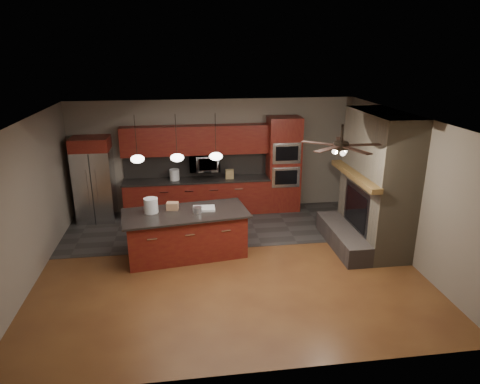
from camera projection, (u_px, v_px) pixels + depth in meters
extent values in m
plane|color=brown|center=(228.00, 262.00, 8.34)|extent=(7.00, 7.00, 0.00)
cube|color=white|center=(227.00, 119.00, 7.43)|extent=(7.00, 6.00, 0.02)
cube|color=#72695B|center=(215.00, 156.00, 10.70)|extent=(7.00, 0.02, 2.80)
cube|color=#72695B|center=(406.00, 187.00, 8.34)|extent=(0.02, 6.00, 2.80)
cube|color=#72695B|center=(28.00, 204.00, 7.43)|extent=(0.02, 6.00, 2.80)
cube|color=#302D2B|center=(220.00, 226.00, 10.02)|extent=(7.00, 2.40, 0.01)
cube|color=#746853|center=(377.00, 181.00, 8.66)|extent=(0.80, 2.00, 2.80)
cube|color=#4D433F|center=(342.00, 237.00, 8.96)|extent=(0.50, 2.00, 0.40)
cube|color=#2D2D30|center=(357.00, 209.00, 8.80)|extent=(0.05, 1.20, 0.95)
cube|color=black|center=(356.00, 209.00, 8.79)|extent=(0.02, 1.00, 0.75)
cube|color=brown|center=(355.00, 175.00, 8.55)|extent=(0.22, 2.10, 0.10)
cube|color=maroon|center=(197.00, 197.00, 10.67)|extent=(3.55, 0.60, 0.86)
cube|color=black|center=(197.00, 180.00, 10.52)|extent=(3.59, 0.64, 0.04)
cube|color=black|center=(196.00, 164.00, 10.68)|extent=(3.55, 0.03, 0.60)
cube|color=maroon|center=(195.00, 140.00, 10.32)|extent=(3.55, 0.35, 0.70)
cube|color=maroon|center=(283.00, 165.00, 10.70)|extent=(0.80, 0.60, 2.38)
cube|color=silver|center=(286.00, 177.00, 10.49)|extent=(0.70, 0.03, 0.52)
cube|color=black|center=(286.00, 177.00, 10.48)|extent=(0.55, 0.02, 0.35)
cube|color=silver|center=(287.00, 153.00, 10.30)|extent=(0.70, 0.03, 0.52)
cube|color=black|center=(287.00, 154.00, 10.28)|extent=(0.55, 0.02, 0.35)
imported|color=silver|center=(204.00, 163.00, 10.46)|extent=(0.73, 0.41, 0.50)
cube|color=silver|center=(95.00, 186.00, 10.14)|extent=(0.86, 0.72, 1.72)
cube|color=#2D2D30|center=(92.00, 191.00, 9.80)|extent=(0.02, 0.02, 1.70)
cube|color=silver|center=(87.00, 189.00, 9.76)|extent=(0.03, 0.03, 0.86)
cube|color=silver|center=(96.00, 188.00, 9.78)|extent=(0.03, 0.03, 0.86)
cube|color=maroon|center=(90.00, 144.00, 9.81)|extent=(0.86, 0.72, 0.30)
cube|color=maroon|center=(186.00, 235.00, 8.52)|extent=(2.39, 1.26, 0.88)
cube|color=black|center=(185.00, 213.00, 8.37)|extent=(2.56, 1.43, 0.04)
cylinder|color=silver|center=(151.00, 205.00, 8.30)|extent=(0.32, 0.32, 0.29)
cylinder|color=silver|center=(198.00, 210.00, 8.32)|extent=(0.22, 0.22, 0.11)
cube|color=silver|center=(204.00, 208.00, 8.49)|extent=(0.44, 0.32, 0.04)
cube|color=#9C7150|center=(173.00, 206.00, 8.48)|extent=(0.25, 0.20, 0.15)
cylinder|color=silver|center=(174.00, 175.00, 10.40)|extent=(0.26, 0.26, 0.27)
cube|color=#967C4D|center=(230.00, 174.00, 10.54)|extent=(0.21, 0.17, 0.22)
cylinder|color=black|center=(136.00, 136.00, 8.00)|extent=(0.01, 0.01, 0.78)
ellipsoid|color=white|center=(137.00, 159.00, 8.14)|extent=(0.26, 0.26, 0.16)
cylinder|color=black|center=(176.00, 135.00, 8.10)|extent=(0.01, 0.01, 0.78)
ellipsoid|color=white|center=(177.00, 158.00, 8.24)|extent=(0.26, 0.26, 0.16)
cylinder|color=black|center=(215.00, 134.00, 8.19)|extent=(0.01, 0.01, 0.78)
ellipsoid|color=white|center=(216.00, 156.00, 8.34)|extent=(0.26, 0.26, 0.16)
cylinder|color=black|center=(342.00, 133.00, 6.96)|extent=(0.04, 0.04, 0.30)
cylinder|color=black|center=(341.00, 145.00, 7.03)|extent=(0.24, 0.24, 0.12)
cube|color=black|center=(363.00, 145.00, 7.08)|extent=(0.60, 0.12, 0.01)
cube|color=black|center=(340.00, 141.00, 7.38)|extent=(0.30, 0.61, 0.01)
cube|color=black|center=(319.00, 143.00, 7.20)|extent=(0.56, 0.45, 0.01)
cube|color=black|center=(328.00, 149.00, 6.78)|extent=(0.56, 0.45, 0.01)
cube|color=black|center=(357.00, 150.00, 6.70)|extent=(0.30, 0.61, 0.01)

